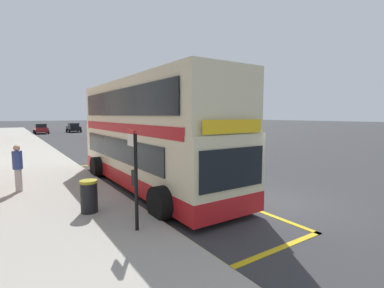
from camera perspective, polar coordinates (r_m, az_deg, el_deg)
The scene contains 11 objects.
ground_plane at distance 39.10m, azimuth -22.76°, elevation 1.06°, with size 260.00×260.00×0.00m, color #333335.
pavement_near at distance 38.39m, azimuth -33.06°, elevation 0.58°, with size 6.00×76.00×0.14m, color #A39E93.
double_decker_bus at distance 11.84m, azimuth -8.96°, elevation 1.26°, with size 3.24×10.57×4.40m.
bus_bay_markings at distance 12.04m, azimuth -8.30°, elevation -8.59°, with size 3.16×13.44×0.01m.
bus_stop_sign at distance 7.08m, azimuth -11.68°, elevation -5.40°, with size 0.09×0.51×2.50m.
parked_car_maroon_behind at distance 51.51m, azimuth -28.55°, elevation 2.76°, with size 2.09×4.20×1.62m.
parked_car_maroon_kerbside at distance 37.93m, azimuth -18.22°, elevation 2.30°, with size 2.09×4.20×1.62m.
parked_car_black_across at distance 53.58m, azimuth -23.09°, elevation 3.10°, with size 2.09×4.20×1.62m.
parked_car_maroon_far at distance 26.78m, azimuth -11.02°, elevation 1.09°, with size 2.09×4.20×1.62m.
pedestrian_waiting_near_sign at distance 12.34m, azimuth -32.11°, elevation -3.87°, with size 0.34×0.34×1.77m.
litter_bin at distance 8.91m, azimuth -20.34°, elevation -9.99°, with size 0.51×0.51×0.96m.
Camera 1 is at (-7.40, -6.28, 3.02)m, focal length 26.03 mm.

